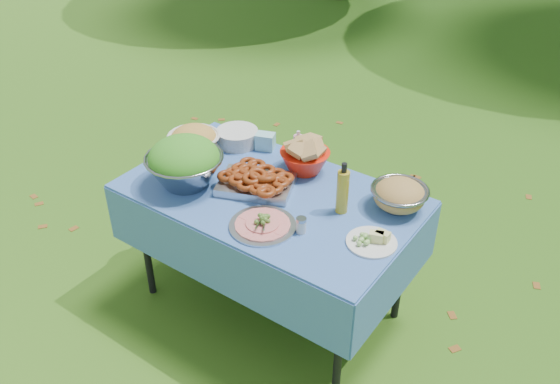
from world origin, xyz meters
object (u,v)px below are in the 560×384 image
(bread_bowl, at_px, (305,156))
(oil_bottle, at_px, (343,188))
(plate_stack, at_px, (237,137))
(charcuterie_platter, at_px, (263,220))
(picnic_table, at_px, (270,252))
(salad_bowl, at_px, (184,162))
(pasta_bowl_steel, at_px, (399,195))

(bread_bowl, relative_size, oil_bottle, 0.99)
(plate_stack, relative_size, charcuterie_platter, 0.76)
(picnic_table, height_order, plate_stack, plate_stack)
(salad_bowl, height_order, bread_bowl, salad_bowl)
(picnic_table, xyz_separation_m, charcuterie_platter, (0.14, -0.24, 0.42))
(picnic_table, bearing_deg, plate_stack, 145.92)
(picnic_table, relative_size, charcuterie_platter, 4.67)
(charcuterie_platter, xyz_separation_m, oil_bottle, (0.23, 0.32, 0.10))
(bread_bowl, relative_size, pasta_bowl_steel, 0.97)
(pasta_bowl_steel, height_order, oil_bottle, oil_bottle)
(plate_stack, distance_m, pasta_bowl_steel, 1.03)
(pasta_bowl_steel, bearing_deg, plate_stack, 177.67)
(picnic_table, xyz_separation_m, oil_bottle, (0.37, 0.07, 0.51))
(bread_bowl, xyz_separation_m, pasta_bowl_steel, (0.55, -0.02, -0.02))
(bread_bowl, xyz_separation_m, oil_bottle, (0.35, -0.21, 0.04))
(salad_bowl, xyz_separation_m, bread_bowl, (0.42, 0.46, -0.04))
(charcuterie_platter, bearing_deg, plate_stack, 137.08)
(salad_bowl, xyz_separation_m, charcuterie_platter, (0.53, -0.06, -0.09))
(pasta_bowl_steel, bearing_deg, bread_bowl, 177.82)
(salad_bowl, relative_size, pasta_bowl_steel, 1.44)
(salad_bowl, distance_m, pasta_bowl_steel, 1.07)
(picnic_table, xyz_separation_m, bread_bowl, (0.03, 0.28, 0.47))
(bread_bowl, bearing_deg, salad_bowl, -132.53)
(picnic_table, bearing_deg, salad_bowl, -155.73)
(picnic_table, bearing_deg, charcuterie_platter, -60.22)
(pasta_bowl_steel, xyz_separation_m, oil_bottle, (-0.21, -0.19, 0.06))
(salad_bowl, relative_size, plate_stack, 1.66)
(bread_bowl, distance_m, pasta_bowl_steel, 0.55)
(picnic_table, distance_m, plate_stack, 0.68)
(picnic_table, height_order, bread_bowl, bread_bowl)
(picnic_table, relative_size, plate_stack, 6.17)
(salad_bowl, bearing_deg, picnic_table, 24.27)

